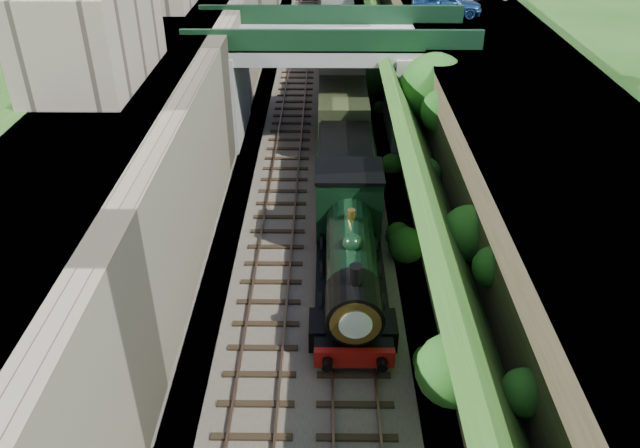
{
  "coord_description": "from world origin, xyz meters",
  "views": [
    {
      "loc": [
        0.2,
        -12.0,
        15.64
      ],
      "look_at": [
        0.0,
        9.1,
        2.68
      ],
      "focal_mm": 35.0,
      "sensor_mm": 36.0,
      "label": 1
    }
  ],
  "objects_px": {
    "road_bridge": "(338,72)",
    "tender": "(345,173)",
    "locomotive": "(350,252)",
    "car_blue": "(446,4)",
    "tree": "(435,90)"
  },
  "relations": [
    {
      "from": "tree",
      "to": "tender",
      "type": "height_order",
      "value": "tree"
    },
    {
      "from": "car_blue",
      "to": "tree",
      "type": "bearing_deg",
      "value": 173.1
    },
    {
      "from": "car_blue",
      "to": "tender",
      "type": "relative_size",
      "value": 0.73
    },
    {
      "from": "road_bridge",
      "to": "tender",
      "type": "height_order",
      "value": "road_bridge"
    },
    {
      "from": "tree",
      "to": "car_blue",
      "type": "xyz_separation_m",
      "value": [
        1.8,
        9.15,
        2.35
      ]
    },
    {
      "from": "tree",
      "to": "locomotive",
      "type": "bearing_deg",
      "value": -113.17
    },
    {
      "from": "road_bridge",
      "to": "locomotive",
      "type": "height_order",
      "value": "road_bridge"
    },
    {
      "from": "tree",
      "to": "road_bridge",
      "type": "bearing_deg",
      "value": 136.82
    },
    {
      "from": "tree",
      "to": "car_blue",
      "type": "relative_size",
      "value": 1.5
    },
    {
      "from": "road_bridge",
      "to": "locomotive",
      "type": "xyz_separation_m",
      "value": [
        0.26,
        -15.68,
        -2.18
      ]
    },
    {
      "from": "tree",
      "to": "locomotive",
      "type": "xyz_separation_m",
      "value": [
        -4.71,
        -11.01,
        -2.75
      ]
    },
    {
      "from": "locomotive",
      "to": "tender",
      "type": "height_order",
      "value": "locomotive"
    },
    {
      "from": "car_blue",
      "to": "locomotive",
      "type": "xyz_separation_m",
      "value": [
        -6.51,
        -20.16,
        -5.11
      ]
    },
    {
      "from": "car_blue",
      "to": "locomotive",
      "type": "bearing_deg",
      "value": 166.33
    },
    {
      "from": "tree",
      "to": "locomotive",
      "type": "distance_m",
      "value": 12.29
    }
  ]
}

